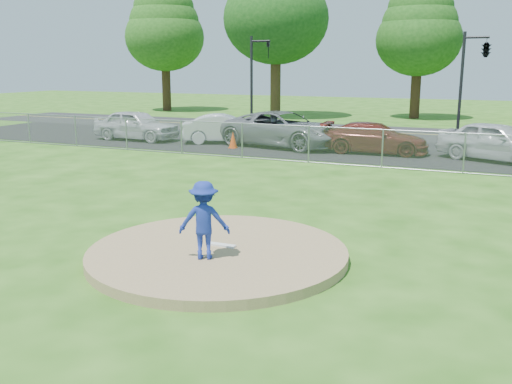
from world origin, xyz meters
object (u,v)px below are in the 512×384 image
at_px(pitcher, 204,220).
at_px(parked_car_pearl, 497,142).
at_px(traffic_signal_center, 484,51).
at_px(parked_car_white, 225,129).
at_px(parked_car_gray, 283,129).
at_px(tree_far_left, 164,27).
at_px(traffic_cone, 233,140).
at_px(tree_left, 276,5).
at_px(traffic_signal_left, 255,74).
at_px(parked_car_silver, 136,125).
at_px(tree_center, 419,29).
at_px(parked_car_darkred, 375,138).

bearing_deg(pitcher, parked_car_pearl, -129.58).
height_order(traffic_signal_center, parked_car_pearl, traffic_signal_center).
distance_m(parked_car_white, parked_car_gray, 3.21).
height_order(tree_far_left, traffic_cone, tree_far_left).
height_order(tree_left, traffic_signal_left, tree_left).
xyz_separation_m(traffic_signal_center, pitcher, (-3.94, -22.62, -3.63)).
bearing_deg(tree_left, traffic_signal_left, -76.04).
distance_m(tree_far_left, parked_car_silver, 21.03).
xyz_separation_m(traffic_signal_left, parked_car_silver, (-3.93, -6.79, -2.56)).
xyz_separation_m(tree_center, traffic_signal_center, (4.97, -12.00, -1.86)).
height_order(tree_center, parked_car_pearl, tree_center).
relative_size(tree_far_left, tree_center, 1.09).
xyz_separation_m(tree_center, parked_car_white, (-6.82, -17.94, -5.73)).
distance_m(traffic_signal_left, parked_car_white, 6.57).
bearing_deg(traffic_signal_left, tree_center, 57.10).
distance_m(parked_car_gray, parked_car_pearl, 9.69).
relative_size(tree_left, parked_car_darkred, 2.63).
xyz_separation_m(parked_car_white, parked_car_pearl, (12.88, -0.59, 0.09)).
bearing_deg(pitcher, tree_center, -110.54).
distance_m(tree_far_left, traffic_signal_left, 17.60).
relative_size(traffic_signal_center, parked_car_darkred, 1.18).
bearing_deg(tree_left, pitcher, -70.77).
xyz_separation_m(tree_far_left, pitcher, (22.03, -33.62, -6.08)).
xyz_separation_m(traffic_cone, parked_car_white, (-1.17, 1.55, 0.33)).
height_order(traffic_cone, parked_car_silver, parked_car_silver).
bearing_deg(parked_car_silver, parked_car_pearl, -87.65).
height_order(traffic_cone, parked_car_white, parked_car_white).
xyz_separation_m(traffic_cone, parked_car_silver, (-6.04, 0.70, 0.40)).
xyz_separation_m(traffic_cone, parked_car_gray, (2.03, 1.43, 0.46)).
bearing_deg(pitcher, tree_far_left, -79.01).
distance_m(traffic_cone, parked_car_silver, 6.10).
bearing_deg(parked_car_gray, parked_car_white, 99.91).
xyz_separation_m(tree_far_left, traffic_signal_left, (13.24, -11.00, -3.70)).
bearing_deg(parked_car_white, parked_car_silver, 75.28).
bearing_deg(traffic_cone, parked_car_white, 127.16).
relative_size(tree_far_left, parked_car_white, 2.44).
bearing_deg(traffic_signal_left, tree_far_left, 140.27).
relative_size(parked_car_gray, parked_car_darkred, 1.29).
distance_m(pitcher, parked_car_silver, 20.31).
relative_size(parked_car_silver, parked_car_pearl, 0.97).
xyz_separation_m(tree_left, pitcher, (11.03, -31.62, -7.26)).
distance_m(traffic_signal_left, parked_car_gray, 7.75).
relative_size(tree_center, parked_car_silver, 2.10).
distance_m(traffic_signal_left, traffic_signal_center, 12.79).
bearing_deg(parked_car_gray, parked_car_silver, 107.11).
bearing_deg(parked_car_silver, traffic_signal_left, -28.55).
bearing_deg(tree_far_left, pitcher, -56.76).
distance_m(tree_center, traffic_signal_left, 14.63).
distance_m(tree_left, parked_car_white, 17.02).
height_order(traffic_signal_center, pitcher, traffic_signal_center).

